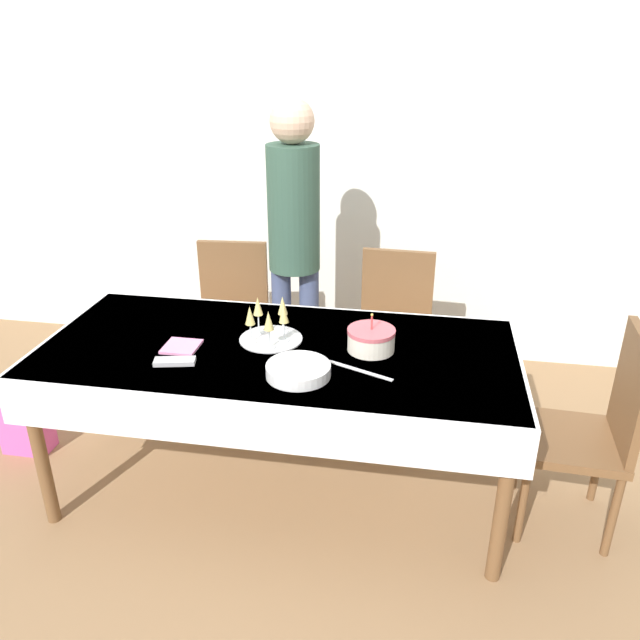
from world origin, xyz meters
TOP-DOWN VIEW (x-y plane):
  - ground_plane at (0.00, 0.00)m, footprint 12.00×12.00m
  - wall_back at (0.00, 1.60)m, footprint 8.00×0.05m
  - dining_table at (0.00, 0.00)m, footprint 2.10×0.95m
  - dining_chair_far_left at (-0.47, 0.79)m, footprint 0.45×0.45m
  - dining_chair_far_right at (0.47, 0.79)m, footprint 0.44×0.44m
  - dining_chair_right_end at (1.37, -0.00)m, footprint 0.44×0.44m
  - birthday_cake at (0.41, 0.04)m, footprint 0.21×0.21m
  - champagne_tray at (-0.05, 0.06)m, footprint 0.28×0.28m
  - plate_stack_main at (0.14, -0.24)m, footprint 0.26×0.26m
  - cake_knife at (0.38, -0.15)m, footprint 0.28×0.13m
  - fork_pile at (-0.39, -0.22)m, footprint 0.18×0.10m
  - napkin_pile at (-0.41, -0.08)m, footprint 0.15×0.15m
  - person_standing at (-0.09, 0.81)m, footprint 0.28×0.28m
  - gift_bag at (-1.40, 0.07)m, footprint 0.24×0.14m

SIDE VIEW (x-z plane):
  - ground_plane at x=0.00m, z-range 0.00..0.00m
  - gift_bag at x=-1.40m, z-range 0.00..0.33m
  - dining_chair_far_left at x=-0.47m, z-range 0.04..1.00m
  - dining_chair_far_right at x=0.47m, z-range 0.04..1.00m
  - dining_chair_right_end at x=1.37m, z-range 0.04..1.00m
  - dining_table at x=0.00m, z-range 0.28..1.05m
  - cake_knife at x=0.38m, z-range 0.77..0.77m
  - napkin_pile at x=-0.41m, z-range 0.77..0.78m
  - fork_pile at x=-0.39m, z-range 0.77..0.79m
  - plate_stack_main at x=0.14m, z-range 0.77..0.82m
  - birthday_cake at x=0.41m, z-range 0.73..0.91m
  - champagne_tray at x=-0.05m, z-range 0.76..0.94m
  - person_standing at x=-0.09m, z-range 0.19..1.93m
  - wall_back at x=0.00m, z-range 0.00..2.70m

